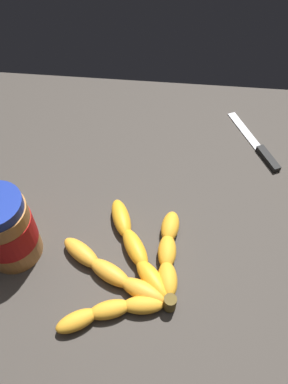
{
  "coord_description": "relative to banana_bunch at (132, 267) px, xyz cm",
  "views": [
    {
      "loc": [
        4.72,
        -42.53,
        57.88
      ],
      "look_at": [
        0.55,
        -1.2,
        4.92
      ],
      "focal_mm": 35.39,
      "sensor_mm": 36.0,
      "label": 1
    }
  ],
  "objects": [
    {
      "name": "banana_bunch",
      "position": [
        0.0,
        0.0,
        0.0
      ],
      "size": [
        20.84,
        26.31,
        3.3
      ],
      "color": "orange",
      "rests_on": "ground_plane"
    },
    {
      "name": "butter_knife",
      "position": [
        23.05,
        31.8,
        -1.05
      ],
      "size": [
        10.0,
        18.04,
        1.2
      ],
      "color": "silver",
      "rests_on": "ground_plane"
    },
    {
      "name": "ground_plane",
      "position": [
        0.04,
        14.37,
        -3.95
      ],
      "size": [
        85.06,
        76.33,
        4.88
      ],
      "primitive_type": "cube",
      "color": "#38332D"
    },
    {
      "name": "peanut_butter_jar",
      "position": [
        -20.5,
        1.96,
        5.29
      ],
      "size": [
        9.3,
        9.3,
        13.88
      ],
      "color": "#B27238",
      "rests_on": "ground_plane"
    }
  ]
}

